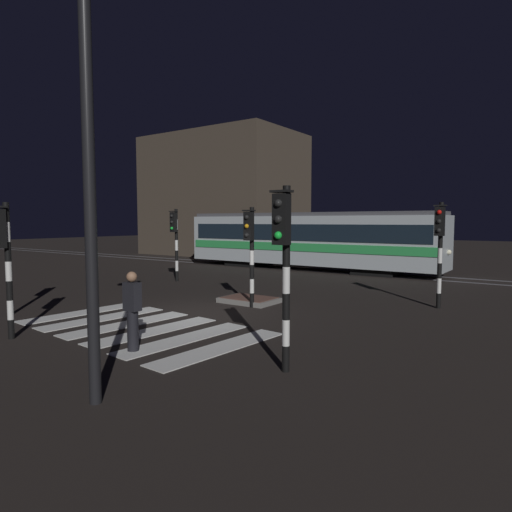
% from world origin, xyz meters
% --- Properties ---
extents(ground_plane, '(120.00, 120.00, 0.00)m').
position_xyz_m(ground_plane, '(0.00, 0.00, 0.00)').
color(ground_plane, black).
extents(rail_near, '(80.00, 0.12, 0.03)m').
position_xyz_m(rail_near, '(0.00, 12.09, 0.01)').
color(rail_near, '#59595E').
rests_on(rail_near, ground).
extents(rail_far, '(80.00, 0.12, 0.03)m').
position_xyz_m(rail_far, '(0.00, 13.53, 0.01)').
color(rail_far, '#59595E').
rests_on(rail_far, ground).
extents(crosswalk_zebra, '(6.80, 4.21, 0.02)m').
position_xyz_m(crosswalk_zebra, '(0.00, -2.05, 0.01)').
color(crosswalk_zebra, silver).
rests_on(crosswalk_zebra, ground).
extents(traffic_island, '(1.86, 1.29, 0.18)m').
position_xyz_m(traffic_island, '(0.21, 2.50, 0.09)').
color(traffic_island, slate).
rests_on(traffic_island, ground).
extents(traffic_light_corner_near_right, '(0.36, 0.42, 3.40)m').
position_xyz_m(traffic_light_corner_near_right, '(4.83, -2.85, 2.24)').
color(traffic_light_corner_near_right, black).
rests_on(traffic_light_corner_near_right, ground).
extents(traffic_light_corner_near_left, '(0.36, 0.42, 3.10)m').
position_xyz_m(traffic_light_corner_near_left, '(-4.37, -3.30, 2.04)').
color(traffic_light_corner_near_left, black).
rests_on(traffic_light_corner_near_left, ground).
extents(traffic_light_median_centre, '(0.36, 0.42, 3.21)m').
position_xyz_m(traffic_light_median_centre, '(0.77, 1.79, 2.12)').
color(traffic_light_median_centre, black).
rests_on(traffic_light_median_centre, ground).
extents(traffic_light_corner_far_right, '(0.36, 0.42, 3.36)m').
position_xyz_m(traffic_light_corner_far_right, '(5.73, 5.06, 2.22)').
color(traffic_light_corner_far_right, black).
rests_on(traffic_light_corner_far_right, ground).
extents(traffic_light_kerb_mid_left, '(0.36, 0.42, 3.20)m').
position_xyz_m(traffic_light_kerb_mid_left, '(-1.65, -4.59, 2.11)').
color(traffic_light_kerb_mid_left, black).
rests_on(traffic_light_kerb_mid_left, ground).
extents(traffic_light_corner_far_left, '(0.36, 0.42, 3.32)m').
position_xyz_m(traffic_light_corner_far_left, '(-5.68, 4.87, 2.19)').
color(traffic_light_corner_far_left, black).
rests_on(traffic_light_corner_far_left, ground).
extents(street_lamp_near_kerb, '(0.44, 1.21, 7.82)m').
position_xyz_m(street_lamp_near_kerb, '(3.19, -5.87, 4.90)').
color(street_lamp_near_kerb, black).
rests_on(street_lamp_near_kerb, ground).
extents(tram, '(15.28, 2.58, 4.15)m').
position_xyz_m(tram, '(-3.15, 12.80, 1.75)').
color(tram, '#B2BCC1').
rests_on(tram, ground).
extents(pedestrian_waiting_at_kerb, '(0.36, 0.24, 1.71)m').
position_xyz_m(pedestrian_waiting_at_kerb, '(1.52, -3.53, 0.88)').
color(pedestrian_waiting_at_kerb, black).
rests_on(pedestrian_waiting_at_kerb, ground).
extents(building_backdrop, '(12.35, 8.00, 9.79)m').
position_xyz_m(building_backdrop, '(-14.83, 19.65, 4.89)').
color(building_backdrop, '#42382D').
rests_on(building_backdrop, ground).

